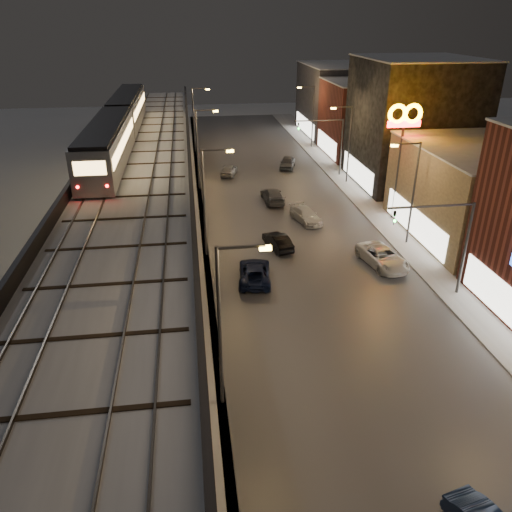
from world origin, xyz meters
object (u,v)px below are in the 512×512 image
car_far_white (229,170)px  car_onc_dark (382,258)px  car_mid_dark (273,196)px  car_onc_white (306,216)px  subway_train (119,124)px  car_near_white (278,242)px  car_mid_silver (255,273)px  car_onc_red (288,163)px

car_far_white → car_onc_dark: (10.04, -26.74, 0.05)m
car_far_white → car_onc_dark: size_ratio=0.76×
car_mid_dark → car_onc_white: (2.26, -6.04, -0.06)m
subway_train → car_near_white: bearing=-44.9°
car_mid_silver → car_onc_red: size_ratio=1.15×
car_onc_red → car_near_white: bearing=-85.1°
car_mid_silver → car_far_white: (0.47, 27.90, -0.00)m
subway_train → car_near_white: size_ratio=8.90×
subway_train → car_onc_dark: size_ratio=6.73×
car_onc_white → car_onc_red: size_ratio=1.05×
subway_train → car_far_white: (11.69, 8.51, -7.69)m
car_mid_dark → car_onc_red: bearing=-109.5°
car_onc_white → car_onc_red: bearing=69.6°
car_near_white → car_onc_dark: car_onc_dark is taller
car_onc_dark → car_far_white: bearing=99.8°
car_mid_silver → car_far_white: bearing=-84.1°
car_onc_red → car_mid_dark: bearing=-90.1°
car_onc_dark → car_onc_red: (-2.12, 28.91, 0.00)m
car_near_white → car_onc_red: 25.22m
car_onc_dark → car_onc_white: size_ratio=1.16×
car_onc_red → car_onc_dark: bearing=-68.0°
car_mid_silver → car_far_white: 27.90m
car_near_white → car_far_white: (-2.28, 22.41, 0.03)m
car_far_white → car_onc_dark: car_onc_dark is taller
car_onc_dark → car_onc_white: car_onc_dark is taller
subway_train → car_onc_dark: bearing=-40.0°
car_near_white → car_onc_white: (3.79, 5.76, 0.00)m
car_near_white → car_mid_dark: (1.53, 11.80, 0.06)m
car_near_white → car_onc_dark: 8.89m
car_onc_red → subway_train: bearing=-133.7°
subway_train → car_mid_dark: size_ratio=7.19×
car_mid_dark → car_onc_dark: (6.23, -16.13, 0.02)m
car_onc_white → car_far_white: bearing=95.3°
subway_train → car_far_white: 16.37m
car_far_white → car_onc_white: 17.72m
subway_train → car_near_white: 21.17m
car_near_white → car_mid_dark: size_ratio=0.81×
subway_train → car_far_white: size_ratio=8.80×
car_onc_dark → car_onc_red: size_ratio=1.22×
subway_train → car_onc_white: 21.00m
car_far_white → car_onc_dark: 28.56m
car_onc_red → car_far_white: bearing=-146.9°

